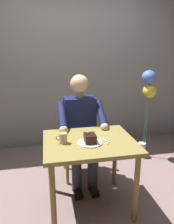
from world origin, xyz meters
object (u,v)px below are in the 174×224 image
object	(u,v)px
cake_slice	(90,138)
chair	(79,136)
seated_person	(81,128)
balloon_display	(148,97)
dessert_spoon	(106,142)
dining_table	(89,150)
coffee_cup	(63,138)

from	to	relation	value
cake_slice	chair	bearing A→B (deg)	-90.58
seated_person	balloon_display	xyz separation A→B (m)	(-1.03, -0.39, 0.25)
cake_slice	dessert_spoon	xyz separation A→B (m)	(-0.15, 0.01, -0.04)
dining_table	balloon_display	distance (m)	1.38
seated_person	dessert_spoon	bearing A→B (deg)	104.92
dining_table	seated_person	world-z (taller)	seated_person
chair	balloon_display	size ratio (longest dim) A/B	0.70
cake_slice	seated_person	bearing A→B (deg)	-90.77
seated_person	dining_table	bearing A→B (deg)	90.00
chair	coffee_cup	xyz separation A→B (m)	(0.25, 0.66, 0.27)
dining_table	coffee_cup	xyz separation A→B (m)	(0.25, 0.02, 0.16)
dining_table	chair	size ratio (longest dim) A/B	0.95
cake_slice	coffee_cup	bearing A→B (deg)	-11.04
coffee_cup	balloon_display	size ratio (longest dim) A/B	0.08
chair	coffee_cup	world-z (taller)	chair
cake_slice	dessert_spoon	bearing A→B (deg)	176.69
coffee_cup	balloon_display	world-z (taller)	balloon_display
seated_person	cake_slice	world-z (taller)	seated_person
dessert_spoon	cake_slice	bearing A→B (deg)	-3.31
dessert_spoon	balloon_display	xyz separation A→B (m)	(-0.88, -0.94, 0.20)
balloon_display	dining_table	bearing A→B (deg)	40.33
dessert_spoon	balloon_display	world-z (taller)	balloon_display
coffee_cup	seated_person	bearing A→B (deg)	-116.44
coffee_cup	dining_table	bearing A→B (deg)	-176.17
seated_person	balloon_display	distance (m)	1.13
seated_person	cake_slice	bearing A→B (deg)	89.23
cake_slice	coffee_cup	distance (m)	0.24
cake_slice	dessert_spoon	world-z (taller)	cake_slice
seated_person	balloon_display	bearing A→B (deg)	-159.00
seated_person	coffee_cup	bearing A→B (deg)	63.56
chair	seated_person	distance (m)	0.24
dining_table	balloon_display	size ratio (longest dim) A/B	0.66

